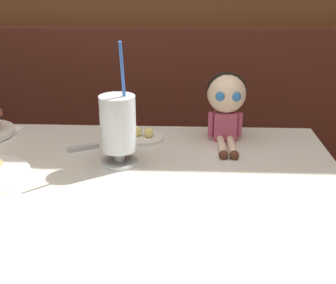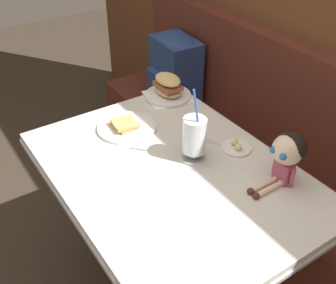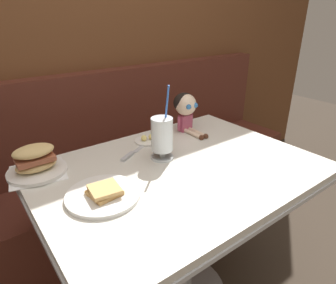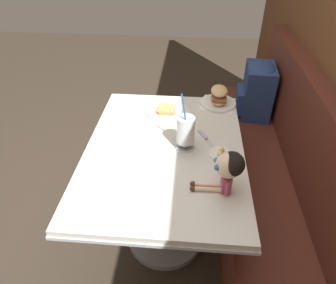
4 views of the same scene
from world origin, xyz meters
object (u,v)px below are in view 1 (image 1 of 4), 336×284
object	(u,v)px
butter_knife	(95,146)
seated_doll	(226,97)
milkshake_glass	(118,127)
butter_saucer	(143,136)

from	to	relation	value
butter_knife	seated_doll	distance (m)	0.39
butter_knife	seated_doll	bearing A→B (deg)	12.01
milkshake_glass	butter_knife	bearing A→B (deg)	128.39
butter_knife	milkshake_glass	bearing A→B (deg)	-51.61
seated_doll	milkshake_glass	bearing A→B (deg)	-146.60
butter_saucer	milkshake_glass	bearing A→B (deg)	-103.69
butter_knife	seated_doll	xyz separation A→B (m)	(0.37, 0.08, 0.12)
butter_knife	seated_doll	world-z (taller)	seated_doll
milkshake_glass	butter_saucer	xyz separation A→B (m)	(0.04, 0.18, -0.09)
butter_saucer	seated_doll	xyz separation A→B (m)	(0.24, 0.01, 0.12)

